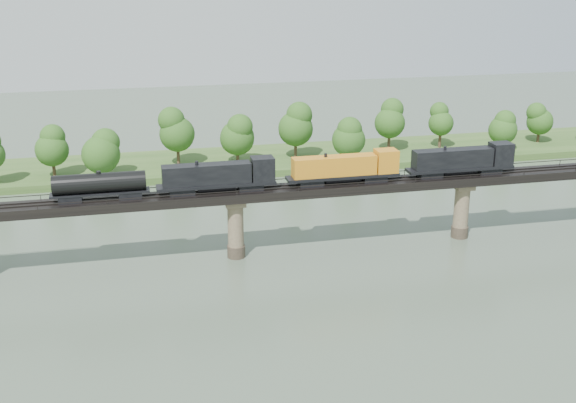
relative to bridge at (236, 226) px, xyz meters
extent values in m
plane|color=#3C4B3B|center=(0.00, -30.00, -5.46)|extent=(400.00, 400.00, 0.00)
cube|color=#324F1F|center=(0.00, 55.00, -4.66)|extent=(300.00, 24.00, 1.60)
cylinder|color=#473A2D|center=(0.00, 0.00, -4.46)|extent=(3.00, 3.00, 2.00)
cylinder|color=#7B6C50|center=(0.00, 0.00, 0.04)|extent=(2.60, 2.60, 9.00)
cube|color=#7B6C50|center=(0.00, 0.00, 4.04)|extent=(3.20, 3.20, 1.00)
cylinder|color=#473A2D|center=(40.00, 0.00, -4.46)|extent=(3.00, 3.00, 2.00)
cylinder|color=#7B6C50|center=(40.00, 0.00, 0.04)|extent=(2.60, 2.60, 9.00)
cube|color=#7B6C50|center=(40.00, 0.00, 4.04)|extent=(3.20, 3.20, 1.00)
cube|color=black|center=(0.00, 0.00, 5.29)|extent=(220.00, 5.00, 1.50)
cube|color=black|center=(0.00, -0.75, 6.12)|extent=(220.00, 0.12, 0.16)
cube|color=black|center=(0.00, 0.75, 6.12)|extent=(220.00, 0.12, 0.16)
cube|color=black|center=(0.00, -2.40, 6.74)|extent=(220.00, 0.10, 0.10)
cube|color=black|center=(0.00, 2.40, 6.74)|extent=(220.00, 0.10, 0.10)
cube|color=black|center=(0.00, -2.40, 6.39)|extent=(0.08, 0.08, 0.70)
cube|color=black|center=(0.00, 2.40, 6.39)|extent=(0.08, 0.08, 0.70)
cylinder|color=#382619|center=(-32.24, 48.84, -2.19)|extent=(0.70, 0.70, 3.34)
sphere|color=#1F4814|center=(-32.24, 48.84, 2.27)|extent=(7.18, 7.18, 7.18)
sphere|color=#1F4814|center=(-32.24, 48.84, 5.06)|extent=(5.39, 5.39, 5.39)
cylinder|color=#382619|center=(-22.01, 46.15, -2.45)|extent=(0.70, 0.70, 2.83)
sphere|color=#1F4814|center=(-22.01, 46.15, 1.32)|extent=(8.26, 8.26, 8.26)
sphere|color=#1F4814|center=(-22.01, 46.15, 3.68)|extent=(6.19, 6.19, 6.19)
cylinder|color=#382619|center=(-5.04, 52.68, -1.88)|extent=(0.70, 0.70, 3.96)
sphere|color=#1F4814|center=(-5.04, 52.68, 3.41)|extent=(8.07, 8.07, 8.07)
sphere|color=#1F4814|center=(-5.04, 52.68, 6.71)|extent=(6.05, 6.05, 6.05)
cylinder|color=#382619|center=(8.52, 51.14, -2.23)|extent=(0.70, 0.70, 3.27)
sphere|color=#1F4814|center=(8.52, 51.14, 2.13)|extent=(8.03, 8.03, 8.03)
sphere|color=#1F4814|center=(8.52, 51.14, 4.85)|extent=(6.02, 6.02, 6.02)
cylinder|color=#382619|center=(22.65, 52.31, -1.90)|extent=(0.70, 0.70, 3.92)
sphere|color=#1F4814|center=(22.65, 52.31, 3.33)|extent=(8.29, 8.29, 8.29)
sphere|color=#1F4814|center=(22.65, 52.31, 6.60)|extent=(6.21, 6.21, 6.21)
cylinder|color=#382619|center=(33.59, 45.35, -2.35)|extent=(0.70, 0.70, 3.02)
sphere|color=#1F4814|center=(33.59, 45.35, 1.69)|extent=(7.74, 7.74, 7.74)
sphere|color=#1F4814|center=(33.59, 45.35, 4.21)|extent=(5.80, 5.80, 5.80)
cylinder|color=#382619|center=(46.81, 54.03, -1.96)|extent=(0.70, 0.70, 3.80)
sphere|color=#1F4814|center=(46.81, 54.03, 3.10)|extent=(7.47, 7.47, 7.47)
sphere|color=#1F4814|center=(46.81, 54.03, 6.27)|extent=(5.60, 5.60, 5.60)
cylinder|color=#382619|center=(60.48, 54.26, -2.17)|extent=(0.70, 0.70, 3.38)
sphere|color=#1F4814|center=(60.48, 54.26, 2.34)|extent=(6.23, 6.23, 6.23)
sphere|color=#1F4814|center=(60.48, 54.26, 5.16)|extent=(4.67, 4.67, 4.67)
cylinder|color=#382619|center=(74.35, 48.39, -2.47)|extent=(0.70, 0.70, 2.77)
sphere|color=#1F4814|center=(74.35, 48.39, 1.22)|extent=(7.04, 7.04, 7.04)
sphere|color=#1F4814|center=(74.35, 48.39, 3.54)|extent=(5.28, 5.28, 5.28)
cylinder|color=#382619|center=(87.62, 53.57, -2.39)|extent=(0.70, 0.70, 2.94)
sphere|color=#1F4814|center=(87.62, 53.57, 1.54)|extent=(6.73, 6.73, 6.73)
sphere|color=#1F4814|center=(87.62, 53.57, 3.99)|extent=(5.05, 5.05, 5.05)
cube|color=black|center=(44.58, 0.00, 6.59)|extent=(4.00, 2.40, 1.10)
cube|color=black|center=(33.58, 0.00, 6.59)|extent=(4.00, 2.40, 1.10)
cube|color=black|center=(39.08, 0.00, 7.29)|extent=(19.00, 3.00, 0.50)
cube|color=black|center=(37.58, 0.00, 9.14)|extent=(14.00, 2.70, 3.20)
cube|color=black|center=(46.58, 0.00, 9.44)|extent=(3.60, 3.00, 3.80)
cylinder|color=black|center=(39.08, 0.00, 6.74)|extent=(6.00, 1.40, 1.40)
cube|color=black|center=(23.58, 0.00, 6.59)|extent=(4.00, 2.40, 1.10)
cube|color=black|center=(12.58, 0.00, 6.59)|extent=(4.00, 2.40, 1.10)
cube|color=black|center=(18.08, 0.00, 7.29)|extent=(19.00, 3.00, 0.50)
cube|color=#BC6F16|center=(16.58, 0.00, 9.14)|extent=(14.00, 2.70, 3.20)
cube|color=#BC6F16|center=(25.58, 0.00, 9.44)|extent=(3.60, 3.00, 3.80)
cylinder|color=black|center=(18.08, 0.00, 6.74)|extent=(6.00, 1.40, 1.40)
cube|color=black|center=(2.59, 0.00, 6.59)|extent=(4.00, 2.40, 1.10)
cube|color=black|center=(-8.41, 0.00, 6.59)|extent=(4.00, 2.40, 1.10)
cube|color=black|center=(-2.91, 0.00, 7.29)|extent=(19.00, 3.00, 0.50)
cube|color=black|center=(-4.41, 0.00, 9.14)|extent=(14.00, 2.70, 3.20)
cube|color=black|center=(4.59, 0.00, 9.44)|extent=(3.60, 3.00, 3.80)
cylinder|color=black|center=(-2.91, 0.00, 6.74)|extent=(6.00, 1.40, 1.40)
cube|color=black|center=(-16.41, 0.00, 6.59)|extent=(3.50, 2.20, 1.10)
cube|color=black|center=(-25.41, 0.00, 6.59)|extent=(3.50, 2.20, 1.10)
cube|color=black|center=(-20.91, 0.00, 7.24)|extent=(15.00, 2.40, 0.30)
cylinder|color=black|center=(-20.91, 0.00, 8.84)|extent=(14.00, 3.00, 3.00)
cylinder|color=black|center=(-20.91, 0.00, 10.44)|extent=(0.70, 0.70, 0.50)
camera|label=1|loc=(-16.35, -109.38, 41.61)|focal=45.00mm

